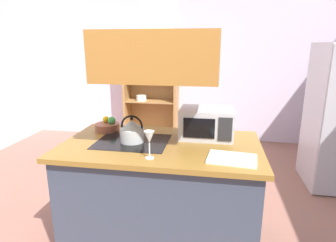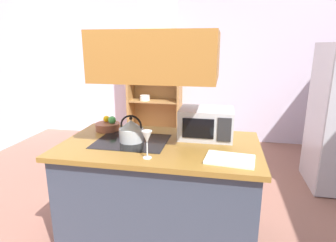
{
  "view_description": "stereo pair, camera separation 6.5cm",
  "coord_description": "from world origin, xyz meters",
  "px_view_note": "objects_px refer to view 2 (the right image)",
  "views": [
    {
      "loc": [
        0.56,
        -2.15,
        1.69
      ],
      "look_at": [
        0.12,
        0.39,
        1.0
      ],
      "focal_mm": 30.37,
      "sensor_mm": 36.0,
      "label": 1
    },
    {
      "loc": [
        0.62,
        -2.14,
        1.69
      ],
      "look_at": [
        0.12,
        0.39,
        1.0
      ],
      "focal_mm": 30.37,
      "sensor_mm": 36.0,
      "label": 2
    }
  ],
  "objects_px": {
    "fruit_bowl": "(108,126)",
    "dish_cabinet": "(155,96)",
    "microwave": "(206,123)",
    "wine_glass_on_counter": "(147,138)",
    "kettle": "(131,131)",
    "cutting_board": "(230,159)"
  },
  "relations": [
    {
      "from": "microwave",
      "to": "wine_glass_on_counter",
      "type": "height_order",
      "value": "microwave"
    },
    {
      "from": "wine_glass_on_counter",
      "to": "microwave",
      "type": "bearing_deg",
      "value": 55.55
    },
    {
      "from": "cutting_board",
      "to": "microwave",
      "type": "xyz_separation_m",
      "value": [
        -0.2,
        0.49,
        0.12
      ]
    },
    {
      "from": "cutting_board",
      "to": "wine_glass_on_counter",
      "type": "distance_m",
      "value": 0.61
    },
    {
      "from": "fruit_bowl",
      "to": "dish_cabinet",
      "type": "bearing_deg",
      "value": 93.23
    },
    {
      "from": "kettle",
      "to": "dish_cabinet",
      "type": "bearing_deg",
      "value": 99.63
    },
    {
      "from": "kettle",
      "to": "fruit_bowl",
      "type": "bearing_deg",
      "value": 139.95
    },
    {
      "from": "microwave",
      "to": "fruit_bowl",
      "type": "height_order",
      "value": "microwave"
    },
    {
      "from": "microwave",
      "to": "wine_glass_on_counter",
      "type": "xyz_separation_m",
      "value": [
        -0.38,
        -0.56,
        0.02
      ]
    },
    {
      "from": "kettle",
      "to": "cutting_board",
      "type": "relative_size",
      "value": 0.67
    },
    {
      "from": "cutting_board",
      "to": "fruit_bowl",
      "type": "distance_m",
      "value": 1.26
    },
    {
      "from": "cutting_board",
      "to": "microwave",
      "type": "relative_size",
      "value": 0.74
    },
    {
      "from": "microwave",
      "to": "fruit_bowl",
      "type": "bearing_deg",
      "value": 177.23
    },
    {
      "from": "cutting_board",
      "to": "wine_glass_on_counter",
      "type": "height_order",
      "value": "wine_glass_on_counter"
    },
    {
      "from": "kettle",
      "to": "fruit_bowl",
      "type": "relative_size",
      "value": 1.0
    },
    {
      "from": "microwave",
      "to": "fruit_bowl",
      "type": "distance_m",
      "value": 0.94
    },
    {
      "from": "cutting_board",
      "to": "fruit_bowl",
      "type": "bearing_deg",
      "value": 154.95
    },
    {
      "from": "dish_cabinet",
      "to": "wine_glass_on_counter",
      "type": "bearing_deg",
      "value": -77.29
    },
    {
      "from": "kettle",
      "to": "wine_glass_on_counter",
      "type": "distance_m",
      "value": 0.4
    },
    {
      "from": "kettle",
      "to": "fruit_bowl",
      "type": "distance_m",
      "value": 0.43
    },
    {
      "from": "cutting_board",
      "to": "wine_glass_on_counter",
      "type": "relative_size",
      "value": 1.65
    },
    {
      "from": "kettle",
      "to": "fruit_bowl",
      "type": "height_order",
      "value": "kettle"
    }
  ]
}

